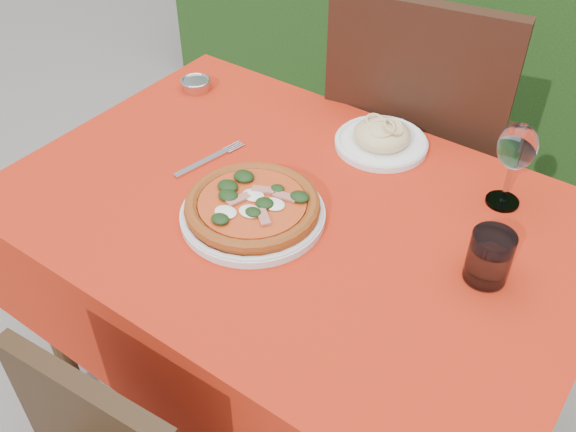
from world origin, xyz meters
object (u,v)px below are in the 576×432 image
Objects in this scene: fork at (202,163)px; wine_glass at (517,150)px; pasta_plate at (382,138)px; water_glass at (489,259)px; pizza_plate at (253,208)px; chair_far at (418,139)px; steel_ramekin at (196,85)px.

wine_glass is at bearing 34.77° from fork.
water_glass is at bearing -35.70° from pasta_plate.
pasta_plate reaches higher than pizza_plate.
chair_far reaches higher than water_glass.
pasta_plate is 0.43m from fork.
wine_glass is at bearing 103.47° from water_glass.
water_glass reaches higher than pasta_plate.
wine_glass is at bearing -6.35° from pasta_plate.
chair_far reaches higher than steel_ramekin.
steel_ramekin is (-0.52, -0.34, 0.16)m from chair_far.
chair_far is at bearing 137.07° from wine_glass.
pizza_plate is 0.23m from fork.
water_glass reaches higher than pizza_plate.
pizza_plate is 1.36× the size of pasta_plate.
pasta_plate is at bearing 84.72° from chair_far.
water_glass is 0.26m from wine_glass.
wine_glass reaches higher than fork.
steel_ramekin is at bearing -178.53° from wine_glass.
water_glass is 0.51× the size of fork.
steel_ramekin reaches higher than fork.
wine_glass reaches higher than pasta_plate.
fork is 0.35m from steel_ramekin.
chair_far reaches higher than pizza_plate.
pasta_plate is 3.01× the size of steel_ramekin.
fork is at bearing -45.80° from steel_ramekin.
water_glass is (0.40, -0.56, 0.19)m from chair_far.
steel_ramekin is at bearing 145.41° from fork.
wine_glass is (-0.06, 0.24, 0.09)m from water_glass.
chair_far is 0.71m from water_glass.
pasta_plate is at bearing 77.25° from pizza_plate.
steel_ramekin is at bearing 167.01° from water_glass.
pasta_plate is (0.09, 0.39, -0.00)m from pizza_plate.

